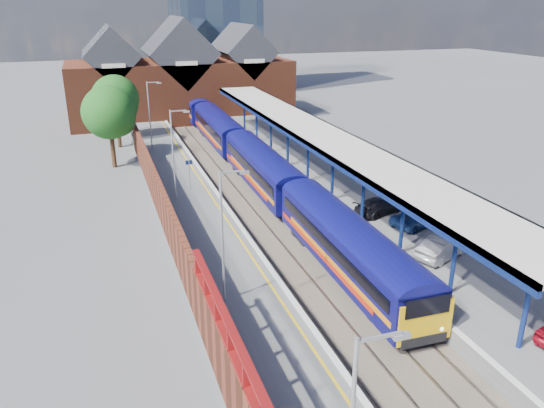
% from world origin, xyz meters
% --- Properties ---
extents(ground, '(240.00, 240.00, 0.00)m').
position_xyz_m(ground, '(0.00, 30.00, 0.00)').
color(ground, '#5B5B5E').
rests_on(ground, ground).
extents(ballast_bed, '(6.00, 76.00, 0.06)m').
position_xyz_m(ballast_bed, '(0.00, 20.00, 0.03)').
color(ballast_bed, '#473D33').
rests_on(ballast_bed, ground).
extents(rails, '(4.51, 76.00, 0.14)m').
position_xyz_m(rails, '(0.00, 20.00, 0.12)').
color(rails, slate).
rests_on(rails, ground).
extents(left_platform, '(5.00, 76.00, 1.00)m').
position_xyz_m(left_platform, '(-5.50, 20.00, 0.50)').
color(left_platform, '#565659').
rests_on(left_platform, ground).
extents(right_platform, '(6.00, 76.00, 1.00)m').
position_xyz_m(right_platform, '(6.00, 20.00, 0.50)').
color(right_platform, '#565659').
rests_on(right_platform, ground).
extents(coping_left, '(0.30, 76.00, 0.05)m').
position_xyz_m(coping_left, '(-3.15, 20.00, 1.02)').
color(coping_left, silver).
rests_on(coping_left, left_platform).
extents(coping_right, '(0.30, 76.00, 0.05)m').
position_xyz_m(coping_right, '(3.15, 20.00, 1.02)').
color(coping_right, silver).
rests_on(coping_right, right_platform).
extents(yellow_line, '(0.14, 76.00, 0.01)m').
position_xyz_m(yellow_line, '(-3.75, 20.00, 1.01)').
color(yellow_line, yellow).
rests_on(yellow_line, left_platform).
extents(train, '(3.06, 65.94, 3.45)m').
position_xyz_m(train, '(1.49, 32.89, 2.12)').
color(train, '#0C0C56').
rests_on(train, ground).
extents(canopy, '(4.50, 52.00, 4.48)m').
position_xyz_m(canopy, '(5.48, 21.95, 5.25)').
color(canopy, navy).
rests_on(canopy, right_platform).
extents(lamp_post_b, '(1.48, 0.18, 7.00)m').
position_xyz_m(lamp_post_b, '(-6.36, 6.00, 4.99)').
color(lamp_post_b, '#A5A8AA').
rests_on(lamp_post_b, left_platform).
extents(lamp_post_c, '(1.48, 0.18, 7.00)m').
position_xyz_m(lamp_post_c, '(-6.36, 22.00, 4.99)').
color(lamp_post_c, '#A5A8AA').
rests_on(lamp_post_c, left_platform).
extents(lamp_post_d, '(1.48, 0.18, 7.00)m').
position_xyz_m(lamp_post_d, '(-6.36, 38.00, 4.99)').
color(lamp_post_d, '#A5A8AA').
rests_on(lamp_post_d, left_platform).
extents(platform_sign, '(0.55, 0.08, 2.50)m').
position_xyz_m(platform_sign, '(-5.00, 24.00, 2.69)').
color(platform_sign, '#A5A8AA').
rests_on(platform_sign, left_platform).
extents(brick_wall, '(0.35, 50.00, 3.86)m').
position_xyz_m(brick_wall, '(-8.10, 13.54, 2.45)').
color(brick_wall, maroon).
rests_on(brick_wall, left_platform).
extents(station_building, '(30.00, 12.12, 13.78)m').
position_xyz_m(station_building, '(0.00, 58.00, 5.45)').
color(station_building, maroon).
rests_on(station_building, ground).
extents(tree_near, '(5.20, 5.20, 8.10)m').
position_xyz_m(tree_near, '(-10.35, 35.91, 5.35)').
color(tree_near, '#382314').
rests_on(tree_near, ground).
extents(tree_far, '(5.20, 5.20, 8.10)m').
position_xyz_m(tree_far, '(-9.35, 43.91, 5.35)').
color(tree_far, '#382314').
rests_on(tree_far, ground).
extents(parked_car_silver, '(4.25, 2.86, 1.33)m').
position_xyz_m(parked_car_silver, '(7.18, 6.72, 1.66)').
color(parked_car_silver, '#B9B8BD').
rests_on(parked_car_silver, right_platform).
extents(parked_car_dark, '(4.48, 3.06, 1.21)m').
position_xyz_m(parked_car_dark, '(7.02, 14.28, 1.60)').
color(parked_car_dark, black).
rests_on(parked_car_dark, right_platform).
extents(parked_car_blue, '(4.57, 3.20, 1.16)m').
position_xyz_m(parked_car_blue, '(8.46, 11.47, 1.58)').
color(parked_car_blue, navy).
rests_on(parked_car_blue, right_platform).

